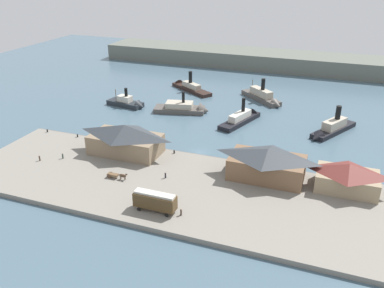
{
  "coord_description": "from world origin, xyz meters",
  "views": [
    {
      "loc": [
        35.49,
        -101.73,
        51.97
      ],
      "look_at": [
        -2.7,
        0.6,
        2.0
      ],
      "focal_mm": 37.83,
      "sensor_mm": 36.0,
      "label": 1
    }
  ],
  "objects_px": {
    "pedestrian_standing_center": "(63,156)",
    "ferry_outer_harbor": "(331,129)",
    "street_tram": "(155,200)",
    "ferry_departing_north": "(264,97)",
    "mooring_post_center_east": "(47,131)",
    "ferry_shed_customs_shed": "(267,163)",
    "mooring_post_east": "(78,136)",
    "mooring_post_center_west": "(174,152)",
    "ferry_approaching_west": "(129,103)",
    "mooring_post_west": "(87,137)",
    "ferry_moored_east": "(243,118)",
    "ferry_shed_central_terminal": "(348,177)",
    "pedestrian_walking_east": "(40,158)",
    "ferry_mid_harbor": "(188,87)",
    "ferry_approaching_east": "(186,109)",
    "horse_cart": "(117,175)",
    "pedestrian_at_waters_edge": "(181,212)",
    "ferry_shed_west_terminal": "(125,139)",
    "pedestrian_near_east_shed": "(165,175)"
  },
  "relations": [
    {
      "from": "ferry_shed_west_terminal",
      "to": "ferry_moored_east",
      "type": "bearing_deg",
      "value": 57.49
    },
    {
      "from": "ferry_approaching_east",
      "to": "mooring_post_center_east",
      "type": "bearing_deg",
      "value": -133.22
    },
    {
      "from": "ferry_shed_central_terminal",
      "to": "pedestrian_walking_east",
      "type": "bearing_deg",
      "value": -170.39
    },
    {
      "from": "mooring_post_east",
      "to": "mooring_post_center_west",
      "type": "bearing_deg",
      "value": -0.36
    },
    {
      "from": "street_tram",
      "to": "ferry_mid_harbor",
      "type": "distance_m",
      "value": 95.99
    },
    {
      "from": "mooring_post_east",
      "to": "ferry_mid_harbor",
      "type": "xyz_separation_m",
      "value": [
        12.69,
        63.32,
        -0.37
      ]
    },
    {
      "from": "ferry_shed_customs_shed",
      "to": "ferry_mid_harbor",
      "type": "height_order",
      "value": "ferry_shed_customs_shed"
    },
    {
      "from": "mooring_post_west",
      "to": "pedestrian_walking_east",
      "type": "bearing_deg",
      "value": -102.27
    },
    {
      "from": "pedestrian_standing_center",
      "to": "ferry_approaching_east",
      "type": "height_order",
      "value": "ferry_approaching_east"
    },
    {
      "from": "mooring_post_center_east",
      "to": "ferry_approaching_west",
      "type": "relative_size",
      "value": 0.05
    },
    {
      "from": "pedestrian_standing_center",
      "to": "mooring_post_west",
      "type": "bearing_deg",
      "value": 95.46
    },
    {
      "from": "ferry_departing_north",
      "to": "mooring_post_west",
      "type": "bearing_deg",
      "value": -126.53
    },
    {
      "from": "ferry_shed_customs_shed",
      "to": "mooring_post_center_west",
      "type": "distance_m",
      "value": 28.04
    },
    {
      "from": "street_tram",
      "to": "ferry_departing_north",
      "type": "relative_size",
      "value": 0.48
    },
    {
      "from": "mooring_post_west",
      "to": "ferry_moored_east",
      "type": "height_order",
      "value": "ferry_moored_east"
    },
    {
      "from": "mooring_post_west",
      "to": "pedestrian_near_east_shed",
      "type": "bearing_deg",
      "value": -23.38
    },
    {
      "from": "pedestrian_at_waters_edge",
      "to": "mooring_post_east",
      "type": "distance_m",
      "value": 54.28
    },
    {
      "from": "mooring_post_center_west",
      "to": "ferry_moored_east",
      "type": "height_order",
      "value": "ferry_moored_east"
    },
    {
      "from": "mooring_post_center_east",
      "to": "ferry_approaching_west",
      "type": "distance_m",
      "value": 36.0
    },
    {
      "from": "ferry_outer_harbor",
      "to": "ferry_shed_central_terminal",
      "type": "bearing_deg",
      "value": -81.6
    },
    {
      "from": "ferry_moored_east",
      "to": "ferry_approaching_east",
      "type": "distance_m",
      "value": 22.28
    },
    {
      "from": "pedestrian_standing_center",
      "to": "ferry_outer_harbor",
      "type": "distance_m",
      "value": 83.83
    },
    {
      "from": "pedestrian_standing_center",
      "to": "ferry_mid_harbor",
      "type": "relative_size",
      "value": 0.07
    },
    {
      "from": "street_tram",
      "to": "mooring_post_center_east",
      "type": "relative_size",
      "value": 10.69
    },
    {
      "from": "pedestrian_standing_center",
      "to": "mooring_post_east",
      "type": "relative_size",
      "value": 1.85
    },
    {
      "from": "ferry_shed_customs_shed",
      "to": "pedestrian_walking_east",
      "type": "height_order",
      "value": "ferry_shed_customs_shed"
    },
    {
      "from": "ferry_shed_west_terminal",
      "to": "ferry_shed_central_terminal",
      "type": "bearing_deg",
      "value": 0.54
    },
    {
      "from": "ferry_shed_customs_shed",
      "to": "ferry_approaching_east",
      "type": "relative_size",
      "value": 0.9
    },
    {
      "from": "ferry_shed_west_terminal",
      "to": "mooring_post_east",
      "type": "bearing_deg",
      "value": 166.92
    },
    {
      "from": "mooring_post_east",
      "to": "ferry_moored_east",
      "type": "xyz_separation_m",
      "value": [
        44.8,
        34.51,
        -0.29
      ]
    },
    {
      "from": "mooring_post_east",
      "to": "ferry_approaching_east",
      "type": "relative_size",
      "value": 0.04
    },
    {
      "from": "ferry_shed_customs_shed",
      "to": "mooring_post_west",
      "type": "height_order",
      "value": "ferry_shed_customs_shed"
    },
    {
      "from": "ferry_outer_harbor",
      "to": "mooring_post_center_east",
      "type": "bearing_deg",
      "value": -158.7
    },
    {
      "from": "mooring_post_center_east",
      "to": "ferry_mid_harbor",
      "type": "height_order",
      "value": "ferry_mid_harbor"
    },
    {
      "from": "street_tram",
      "to": "ferry_approaching_west",
      "type": "bearing_deg",
      "value": 123.06
    },
    {
      "from": "pedestrian_near_east_shed",
      "to": "mooring_post_center_east",
      "type": "relative_size",
      "value": 1.86
    },
    {
      "from": "street_tram",
      "to": "ferry_shed_central_terminal",
      "type": "bearing_deg",
      "value": 31.95
    },
    {
      "from": "ferry_approaching_east",
      "to": "pedestrian_at_waters_edge",
      "type": "bearing_deg",
      "value": -69.75
    },
    {
      "from": "ferry_departing_north",
      "to": "pedestrian_near_east_shed",
      "type": "bearing_deg",
      "value": -98.39
    },
    {
      "from": "ferry_shed_customs_shed",
      "to": "ferry_departing_north",
      "type": "bearing_deg",
      "value": 101.73
    },
    {
      "from": "mooring_post_center_west",
      "to": "ferry_departing_north",
      "type": "xyz_separation_m",
      "value": [
        14.23,
        58.81,
        0.11
      ]
    },
    {
      "from": "pedestrian_near_east_shed",
      "to": "ferry_approaching_west",
      "type": "bearing_deg",
      "value": 127.34
    },
    {
      "from": "pedestrian_near_east_shed",
      "to": "ferry_approaching_west",
      "type": "height_order",
      "value": "ferry_approaching_west"
    },
    {
      "from": "ferry_shed_central_terminal",
      "to": "horse_cart",
      "type": "xyz_separation_m",
      "value": [
        -54.65,
        -14.77,
        -2.53
      ]
    },
    {
      "from": "ferry_approaching_west",
      "to": "ferry_mid_harbor",
      "type": "bearing_deg",
      "value": 65.5
    },
    {
      "from": "ferry_shed_west_terminal",
      "to": "ferry_approaching_west",
      "type": "height_order",
      "value": "ferry_shed_west_terminal"
    },
    {
      "from": "mooring_post_center_west",
      "to": "ferry_approaching_west",
      "type": "height_order",
      "value": "ferry_approaching_west"
    },
    {
      "from": "mooring_post_east",
      "to": "horse_cart",
      "type": "bearing_deg",
      "value": -36.97
    },
    {
      "from": "pedestrian_at_waters_edge",
      "to": "ferry_approaching_west",
      "type": "xyz_separation_m",
      "value": [
        -46.92,
        62.49,
        -0.61
      ]
    },
    {
      "from": "ferry_mid_harbor",
      "to": "ferry_approaching_east",
      "type": "distance_m",
      "value": 28.86
    }
  ]
}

